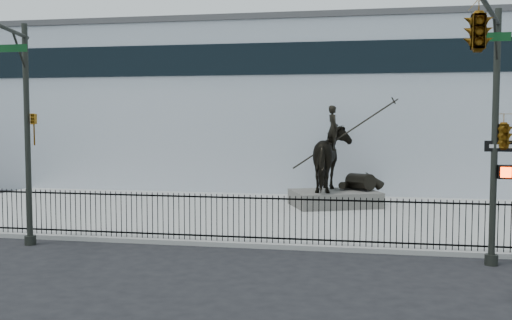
% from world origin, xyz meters
% --- Properties ---
extents(ground, '(120.00, 120.00, 0.00)m').
position_xyz_m(ground, '(0.00, 0.00, 0.00)').
color(ground, black).
rests_on(ground, ground).
extents(plaza, '(30.00, 12.00, 0.15)m').
position_xyz_m(plaza, '(0.00, 7.00, 0.07)').
color(plaza, '#9B9B98').
rests_on(plaza, ground).
extents(building, '(44.00, 14.00, 9.00)m').
position_xyz_m(building, '(0.00, 20.00, 4.50)').
color(building, white).
rests_on(building, ground).
extents(picket_fence, '(22.10, 0.10, 1.50)m').
position_xyz_m(picket_fence, '(0.00, 1.25, 0.90)').
color(picket_fence, black).
rests_on(picket_fence, plaza).
extents(statue_plinth, '(4.31, 3.70, 0.68)m').
position_xyz_m(statue_plinth, '(2.16, 9.33, 0.49)').
color(statue_plinth, '#4F4D48').
rests_on(statue_plinth, plaza).
extents(equestrian_statue, '(4.33, 3.60, 3.95)m').
position_xyz_m(equestrian_statue, '(2.23, 9.36, 2.26)').
color(equestrian_statue, black).
rests_on(equestrian_statue, statue_plinth).
extents(traffic_signal_left, '(1.52, 4.84, 7.00)m').
position_xyz_m(traffic_signal_left, '(-6.75, -0.62, 4.03)').
color(traffic_signal_left, '#252822').
rests_on(traffic_signal_left, ground).
extents(traffic_signal_right, '(2.17, 6.86, 7.00)m').
position_xyz_m(traffic_signal_right, '(6.47, -2.00, 4.85)').
color(traffic_signal_right, '#252822').
rests_on(traffic_signal_right, ground).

